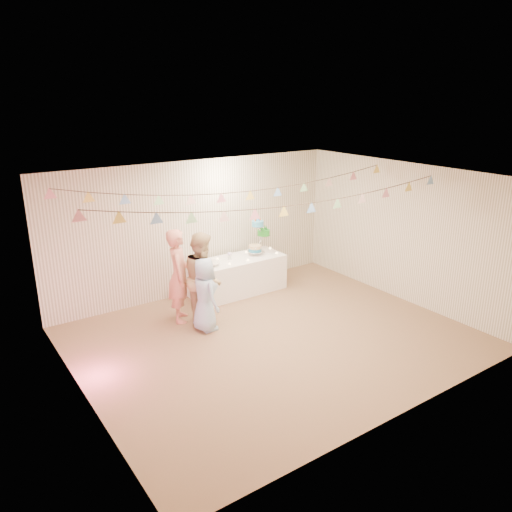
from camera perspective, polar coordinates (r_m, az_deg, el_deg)
floor at (r=8.19m, az=2.06°, el=-9.37°), size 6.00×6.00×0.00m
ceiling at (r=7.36m, az=2.29°, el=8.87°), size 6.00×6.00×0.00m
back_wall at (r=9.71m, az=-6.70°, el=3.23°), size 6.00×6.00×0.00m
front_wall at (r=6.02m, az=16.66°, el=-7.13°), size 6.00×6.00×0.00m
left_wall at (r=6.46m, az=-19.79°, el=-5.65°), size 5.00×5.00×0.00m
right_wall at (r=9.70m, az=16.54°, el=2.58°), size 5.00×5.00×0.00m
table at (r=9.85m, az=-2.10°, el=-2.23°), size 1.87×0.75×0.70m
cake_stand at (r=9.94m, az=0.37°, el=2.53°), size 0.63×0.37×0.70m
cake_bottom at (r=9.89m, az=-0.15°, el=0.84°), size 0.31×0.31×0.15m
cake_middle at (r=10.11m, az=0.91°, el=2.83°), size 0.27×0.27×0.22m
cake_top_tier at (r=9.81m, az=0.18°, el=3.98°), size 0.25×0.25×0.19m
platter at (r=9.36m, az=-5.23°, el=-0.75°), size 0.34×0.34×0.02m
posy at (r=9.66m, az=-3.03°, el=0.29°), size 0.12×0.12×0.14m
person_adult_a at (r=8.60m, az=-8.79°, el=-2.21°), size 0.62×0.71×1.64m
person_adult_b at (r=8.52m, az=-6.09°, el=-2.48°), size 0.87×0.95×1.59m
person_child at (r=8.26m, az=-5.87°, el=-4.41°), size 0.40×0.61×1.25m
bunting_back at (r=8.29m, az=-2.34°, el=8.19°), size 5.60×1.10×0.40m
bunting_front at (r=7.25m, az=3.21°, el=6.46°), size 5.60×0.90×0.36m
tealight_0 at (r=9.22m, az=-5.82°, el=-1.35°), size 0.04×0.04×0.03m
tealight_1 at (r=9.70m, az=-4.44°, el=-0.31°), size 0.04×0.04×0.03m
tealight_2 at (r=9.60m, az=-0.92°, el=-0.45°), size 0.04×0.04×0.03m
tealight_3 at (r=10.08m, az=-1.12°, el=0.48°), size 0.04×0.04×0.03m
tealight_4 at (r=10.03m, az=2.38°, el=0.37°), size 0.04×0.04×0.03m
tealight_5 at (r=10.32m, az=1.63°, el=0.91°), size 0.04×0.04×0.03m
tealight_6 at (r=9.40m, az=-3.04°, el=-0.89°), size 0.04×0.04×0.03m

